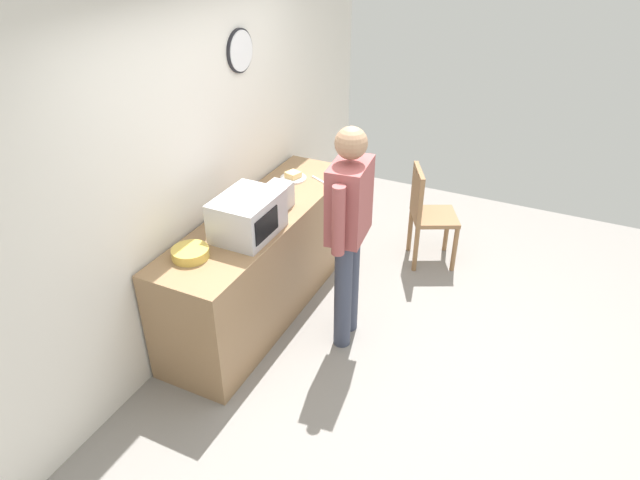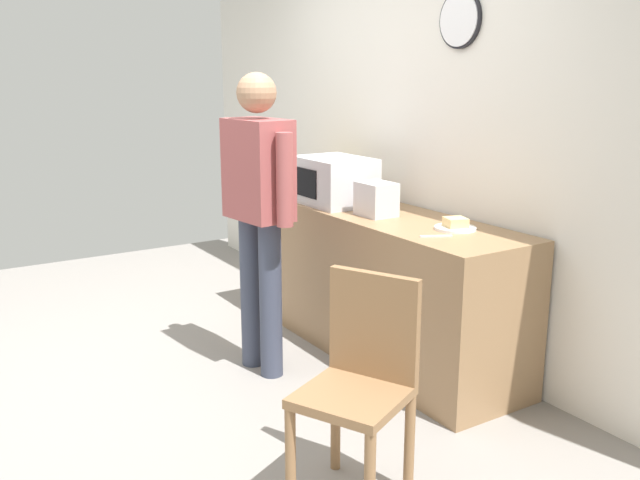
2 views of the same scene
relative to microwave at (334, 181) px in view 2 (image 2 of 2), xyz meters
name	(u,v)px [view 2 (image 2 of 2)]	position (x,y,z in m)	size (l,w,h in m)	color
ground_plane	(182,379)	(0.13, -1.13, -1.04)	(6.00, 6.00, 0.00)	gray
back_wall	(405,138)	(0.13, 0.47, 0.26)	(5.40, 0.13, 2.60)	silver
kitchen_counter	(373,280)	(0.33, 0.09, -0.60)	(2.22, 0.62, 0.89)	#93704C
microwave	(334,181)	(0.00, 0.00, 0.00)	(0.50, 0.39, 0.30)	silver
sandwich_plate	(455,226)	(0.97, 0.15, -0.13)	(0.23, 0.23, 0.07)	white
salad_bowl	(323,187)	(-0.43, 0.19, -0.12)	(0.25, 0.25, 0.07)	gold
toaster	(376,199)	(0.45, 0.01, -0.05)	(0.22, 0.18, 0.20)	silver
fork_utensil	(436,236)	(1.05, -0.05, -0.15)	(0.17, 0.02, 0.01)	silver
spoon_utensil	(380,200)	(0.06, 0.32, -0.15)	(0.17, 0.02, 0.01)	silver
person_standing	(259,202)	(0.25, -0.67, -0.03)	(0.59, 0.28, 1.73)	#383F52
wooden_chair	(361,377)	(1.57, -0.90, -0.52)	(0.53, 0.53, 0.94)	olive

